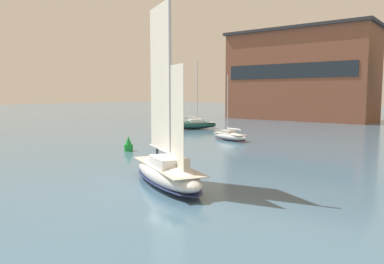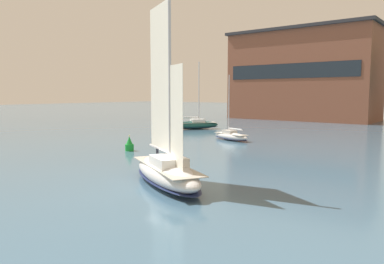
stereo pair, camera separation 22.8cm
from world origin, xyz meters
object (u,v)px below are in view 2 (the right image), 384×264
(sailboat_moored_near_marina, at_px, (195,125))
(sailboat_moored_mid_channel, at_px, (231,136))
(channel_buoy, at_px, (129,145))
(sailboat_main, at_px, (166,169))

(sailboat_moored_near_marina, xyz_separation_m, sailboat_moored_mid_channel, (14.04, -9.79, -0.21))
(sailboat_moored_near_marina, bearing_deg, sailboat_moored_mid_channel, -34.88)
(sailboat_moored_near_marina, distance_m, channel_buoy, 27.42)
(sailboat_main, bearing_deg, sailboat_moored_near_marina, 125.15)
(sailboat_moored_near_marina, relative_size, channel_buoy, 6.73)
(sailboat_main, distance_m, channel_buoy, 16.99)
(channel_buoy, bearing_deg, sailboat_moored_near_marina, 111.83)
(sailboat_moored_mid_channel, height_order, channel_buoy, sailboat_moored_mid_channel)
(sailboat_moored_mid_channel, bearing_deg, sailboat_main, -67.36)
(sailboat_moored_near_marina, relative_size, sailboat_moored_mid_channel, 1.34)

